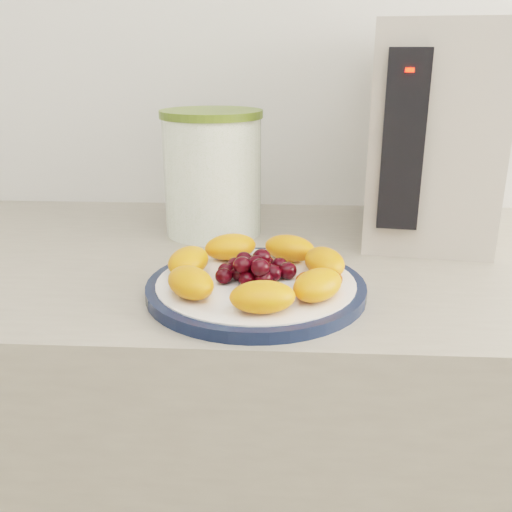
{
  "coord_description": "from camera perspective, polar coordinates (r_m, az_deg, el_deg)",
  "views": [
    {
      "loc": [
        -0.07,
        0.39,
        1.18
      ],
      "look_at": [
        -0.11,
        1.05,
        0.95
      ],
      "focal_mm": 40.0,
      "sensor_mm": 36.0,
      "label": 1
    }
  ],
  "objects": [
    {
      "name": "appliance_body",
      "position": [
        0.96,
        16.95,
        11.65
      ],
      "size": [
        0.22,
        0.29,
        0.33
      ],
      "primitive_type": "cube",
      "rotation": [
        0.0,
        0.0,
        -0.14
      ],
      "color": "#B3A99D",
      "rests_on": "counter"
    },
    {
      "name": "plate_face",
      "position": [
        0.71,
        -0.0,
        -3.15
      ],
      "size": [
        0.25,
        0.25,
        0.02
      ],
      "primitive_type": "cylinder",
      "color": "white",
      "rests_on": "counter"
    },
    {
      "name": "cabinet_face",
      "position": [
        1.12,
        6.52,
        -23.83
      ],
      "size": [
        3.48,
        0.58,
        0.84
      ],
      "primitive_type": "cube",
      "color": "#7C624B",
      "rests_on": "floor"
    },
    {
      "name": "appliance_led",
      "position": [
        0.81,
        15.12,
        17.52
      ],
      "size": [
        0.01,
        0.01,
        0.01
      ],
      "primitive_type": "cube",
      "rotation": [
        0.0,
        0.0,
        -0.14
      ],
      "color": "#FF0C05",
      "rests_on": "appliance_panel"
    },
    {
      "name": "canister_lid",
      "position": [
        0.93,
        -4.51,
        13.99
      ],
      "size": [
        0.21,
        0.21,
        0.01
      ],
      "primitive_type": "cylinder",
      "rotation": [
        0.0,
        0.0,
        0.34
      ],
      "color": "#576E25",
      "rests_on": "canister"
    },
    {
      "name": "counter",
      "position": [
        1.1,
        6.58,
        -22.68
      ],
      "size": [
        3.5,
        0.6,
        0.9
      ],
      "primitive_type": "cube",
      "color": "gray",
      "rests_on": "floor"
    },
    {
      "name": "canister",
      "position": [
        0.94,
        -4.35,
        7.9
      ],
      "size": [
        0.2,
        0.2,
        0.19
      ],
      "primitive_type": "cylinder",
      "rotation": [
        0.0,
        0.0,
        0.34
      ],
      "color": "#46711A",
      "rests_on": "counter"
    },
    {
      "name": "appliance_panel",
      "position": [
        0.82,
        14.5,
        11.0
      ],
      "size": [
        0.06,
        0.03,
        0.25
      ],
      "primitive_type": "cube",
      "rotation": [
        0.0,
        0.0,
        -0.14
      ],
      "color": "black",
      "rests_on": "appliance_body"
    },
    {
      "name": "fruit_plate",
      "position": [
        0.7,
        0.41,
        -1.24
      ],
      "size": [
        0.24,
        0.23,
        0.04
      ],
      "color": "orange",
      "rests_on": "plate_face"
    },
    {
      "name": "plate_rim",
      "position": [
        0.71,
        -0.0,
        -3.22
      ],
      "size": [
        0.27,
        0.27,
        0.01
      ],
      "primitive_type": "cylinder",
      "color": "#101A35",
      "rests_on": "counter"
    }
  ]
}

